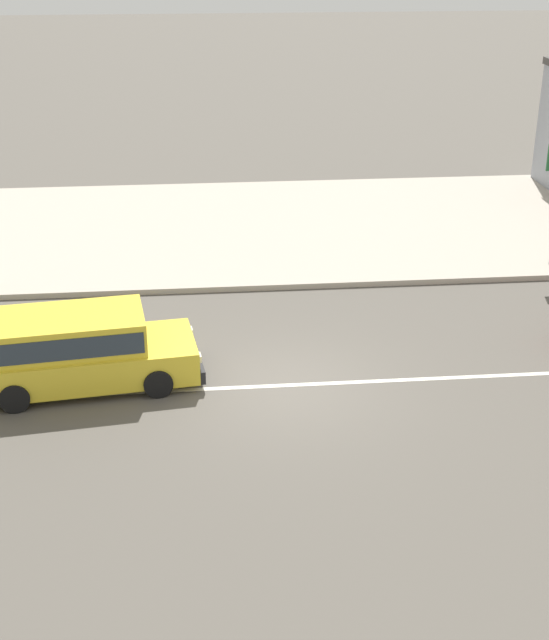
# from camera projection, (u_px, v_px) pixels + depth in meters

# --- Properties ---
(ground_plane) EXTENTS (160.00, 160.00, 0.00)m
(ground_plane) POSITION_uv_depth(u_px,v_px,m) (287.00, 385.00, 18.54)
(ground_plane) COLOR #544F47
(lane_centre_stripe) EXTENTS (50.40, 0.14, 0.01)m
(lane_centre_stripe) POSITION_uv_depth(u_px,v_px,m) (287.00, 385.00, 18.54)
(lane_centre_stripe) COLOR silver
(lane_centre_stripe) RESTS_ON ground
(kerb_strip) EXTENTS (68.00, 10.00, 0.15)m
(kerb_strip) POSITION_uv_depth(u_px,v_px,m) (252.00, 228.00, 27.76)
(kerb_strip) COLOR #ADA393
(kerb_strip) RESTS_ON ground
(minivan_yellow_0) EXTENTS (4.84, 2.41, 1.56)m
(minivan_yellow_0) POSITION_uv_depth(u_px,v_px,m) (78.00, 347.00, 18.27)
(minivan_yellow_0) COLOR yellow
(minivan_yellow_0) RESTS_ON ground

